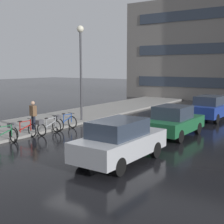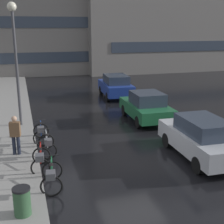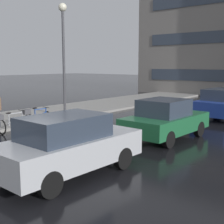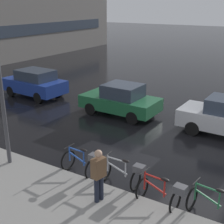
# 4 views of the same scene
# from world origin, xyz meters

# --- Properties ---
(ground_plane) EXTENTS (140.00, 140.00, 0.00)m
(ground_plane) POSITION_xyz_m (0.00, 0.00, 0.00)
(ground_plane) COLOR black
(bicycle_nearest) EXTENTS (0.86, 1.49, 0.97)m
(bicycle_nearest) POSITION_xyz_m (-3.34, -1.69, 0.49)
(bicycle_nearest) COLOR black
(bicycle_nearest) RESTS_ON ground
(bicycle_second) EXTENTS (0.81, 1.44, 0.98)m
(bicycle_second) POSITION_xyz_m (-3.58, -0.25, 0.49)
(bicycle_second) COLOR black
(bicycle_second) RESTS_ON ground
(bicycle_third) EXTENTS (0.70, 1.44, 0.97)m
(bicycle_third) POSITION_xyz_m (-3.20, 1.21, 0.48)
(bicycle_third) COLOR black
(bicycle_third) RESTS_ON ground
(bicycle_farthest) EXTENTS (0.80, 1.40, 0.99)m
(bicycle_farthest) POSITION_xyz_m (-3.35, 2.73, 0.50)
(bicycle_farthest) COLOR black
(bicycle_farthest) RESTS_ON ground
(car_green) EXTENTS (2.05, 4.06, 1.63)m
(car_green) POSITION_xyz_m (2.58, 4.69, 0.80)
(car_green) COLOR #1E6038
(car_green) RESTS_ON ground
(car_blue) EXTENTS (2.14, 4.07, 1.68)m
(car_blue) POSITION_xyz_m (2.70, 10.88, 0.85)
(car_blue) COLOR navy
(car_blue) RESTS_ON ground
(pedestrian) EXTENTS (0.44, 0.32, 1.75)m
(pedestrian) POSITION_xyz_m (-4.42, 1.37, 0.99)
(pedestrian) COLOR #1E2333
(pedestrian) RESTS_ON ground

